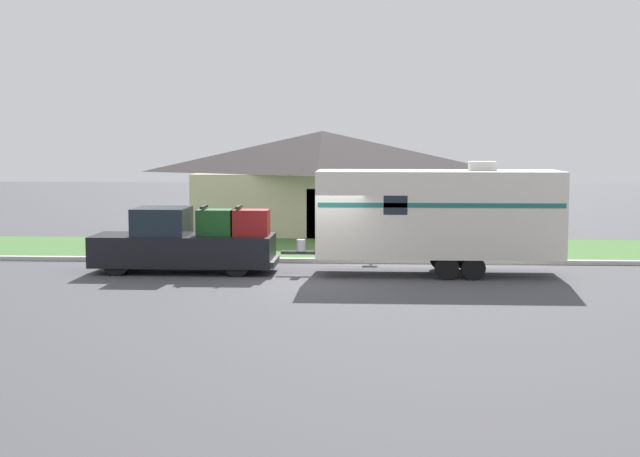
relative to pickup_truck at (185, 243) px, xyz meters
name	(u,v)px	position (x,y,z in m)	size (l,w,h in m)	color
ground_plane	(321,280)	(4.34, -1.30, -0.92)	(120.00, 120.00, 0.00)	#47474C
curb_strip	(327,260)	(4.34, 2.45, -0.85)	(80.00, 0.30, 0.14)	beige
lawn_strip	(332,249)	(4.34, 6.10, -0.91)	(80.00, 7.00, 0.03)	#477538
house_across_street	(322,180)	(3.63, 12.61, 1.43)	(11.70, 6.71, 4.52)	beige
pickup_truck	(185,243)	(0.00, 0.00, 0.00)	(5.73, 1.93, 2.10)	black
travel_trailer	(438,213)	(7.84, 0.00, 0.96)	(8.53, 2.42, 3.47)	black
mailbox	(374,232)	(5.89, 3.02, 0.08)	(0.48, 0.20, 1.30)	brown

